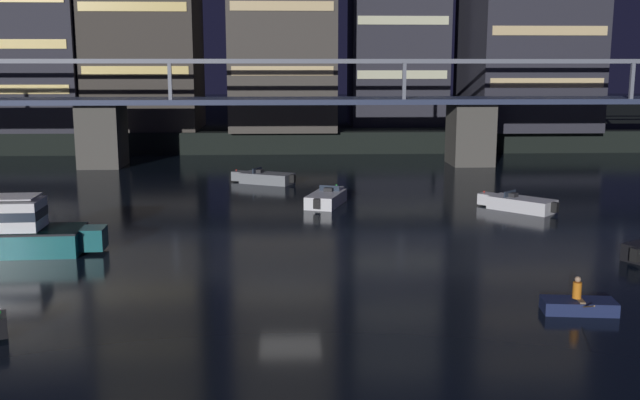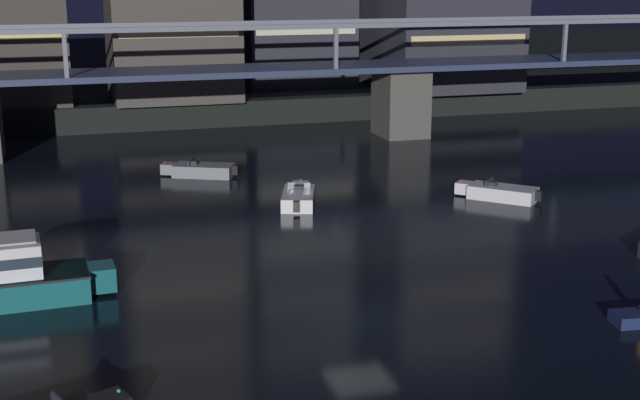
# 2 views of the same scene
# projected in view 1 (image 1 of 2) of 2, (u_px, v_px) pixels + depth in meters

# --- Properties ---
(ground_plane) EXTENTS (400.00, 400.00, 0.00)m
(ground_plane) POSITION_uv_depth(u_px,v_px,m) (290.00, 288.00, 29.30)
(ground_plane) COLOR black
(far_riverbank) EXTENTS (240.00, 80.00, 2.20)m
(far_riverbank) POSITION_uv_depth(u_px,v_px,m) (288.00, 116.00, 112.29)
(far_riverbank) COLOR black
(far_riverbank) RESTS_ON ground
(river_bridge) EXTENTS (104.55, 6.40, 9.38)m
(river_bridge) POSITION_uv_depth(u_px,v_px,m) (288.00, 117.00, 64.54)
(river_bridge) COLOR #4C4944
(river_bridge) RESTS_ON ground
(tower_west_low) EXTENTS (12.87, 11.41, 22.31)m
(tower_west_low) POSITION_uv_depth(u_px,v_px,m) (24.00, 23.00, 75.16)
(tower_west_low) COLOR #282833
(tower_west_low) RESTS_ON far_riverbank
(tower_east_low) EXTENTS (12.25, 13.95, 25.48)m
(tower_east_low) POSITION_uv_depth(u_px,v_px,m) (528.00, 8.00, 76.49)
(tower_east_low) COLOR #282833
(tower_east_low) RESTS_ON far_riverbank
(cabin_cruiser_near_left) EXTENTS (9.22, 3.02, 2.79)m
(cabin_cruiser_near_left) POSITION_uv_depth(u_px,v_px,m) (2.00, 232.00, 34.52)
(cabin_cruiser_near_left) COLOR #196066
(cabin_cruiser_near_left) RESTS_ON ground
(speedboat_near_center) EXTENTS (4.38, 4.40, 1.16)m
(speedboat_near_center) POSITION_uv_depth(u_px,v_px,m) (519.00, 204.00, 45.04)
(speedboat_near_center) COLOR silver
(speedboat_near_center) RESTS_ON ground
(speedboat_near_right) EXTENTS (2.94, 5.14, 1.16)m
(speedboat_near_right) POSITION_uv_depth(u_px,v_px,m) (327.00, 198.00, 46.84)
(speedboat_near_right) COLOR silver
(speedboat_near_right) RESTS_ON ground
(speedboat_mid_center) EXTENTS (4.97, 3.34, 1.16)m
(speedboat_mid_center) POSITION_uv_depth(u_px,v_px,m) (264.00, 178.00, 55.33)
(speedboat_mid_center) COLOR gray
(speedboat_mid_center) RESTS_ON ground
(dinghy_with_paddler) EXTENTS (2.71, 2.50, 1.36)m
(dinghy_with_paddler) POSITION_uv_depth(u_px,v_px,m) (579.00, 305.00, 26.41)
(dinghy_with_paddler) COLOR #19234C
(dinghy_with_paddler) RESTS_ON ground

